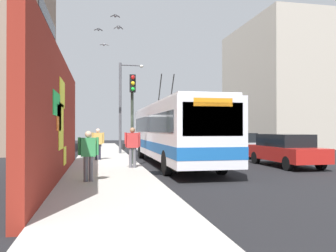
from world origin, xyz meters
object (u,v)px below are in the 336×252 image
(parked_car_navy, at_px, (208,141))
(parked_car_white, at_px, (188,139))
(pedestrian_at_curb, at_px, (132,144))
(parked_car_silver, at_px, (237,144))
(street_lamp, at_px, (123,101))
(traffic_light, at_px, (132,104))
(city_bus, at_px, (173,131))
(parked_car_red, at_px, (285,149))
(pedestrian_midblock, at_px, (98,141))
(pedestrian_near_wall, at_px, (88,152))

(parked_car_navy, xyz_separation_m, parked_car_white, (6.24, -0.00, 0.00))
(pedestrian_at_curb, bearing_deg, parked_car_white, -21.87)
(parked_car_silver, xyz_separation_m, pedestrian_at_curb, (-6.25, 7.51, 0.35))
(street_lamp, bearing_deg, traffic_light, 179.27)
(city_bus, xyz_separation_m, parked_car_silver, (3.93, -5.20, -0.90))
(parked_car_red, xyz_separation_m, pedestrian_midblock, (3.93, 8.98, 0.32))
(pedestrian_midblock, height_order, street_lamp, street_lamp)
(city_bus, bearing_deg, traffic_light, 109.78)
(parked_car_white, height_order, street_lamp, street_lamp)
(parked_car_navy, bearing_deg, parked_car_silver, -180.00)
(pedestrian_near_wall, bearing_deg, street_lamp, -8.98)
(city_bus, height_order, traffic_light, city_bus)
(pedestrian_near_wall, distance_m, pedestrian_midblock, 7.95)
(parked_car_red, xyz_separation_m, parked_car_white, (18.35, 0.00, -0.00))
(pedestrian_at_curb, distance_m, traffic_light, 2.42)
(parked_car_navy, relative_size, parked_car_white, 0.99)
(parked_car_red, bearing_deg, parked_car_silver, 0.00)
(pedestrian_midblock, xyz_separation_m, traffic_light, (-2.73, -1.63, 1.89))
(parked_car_red, xyz_separation_m, parked_car_silver, (5.89, 0.00, -0.00))
(parked_car_navy, relative_size, street_lamp, 0.66)
(street_lamp, bearing_deg, parked_car_navy, -65.34)
(parked_car_white, height_order, pedestrian_at_curb, pedestrian_at_curb)
(parked_car_red, height_order, traffic_light, traffic_light)
(parked_car_white, relative_size, street_lamp, 0.66)
(traffic_light, bearing_deg, parked_car_navy, -33.96)
(pedestrian_midblock, bearing_deg, traffic_light, -149.21)
(street_lamp, bearing_deg, parked_car_silver, -111.67)
(pedestrian_at_curb, height_order, pedestrian_midblock, pedestrian_at_curb)
(traffic_light, bearing_deg, pedestrian_midblock, 30.79)
(parked_car_navy, bearing_deg, city_bus, 152.85)
(city_bus, bearing_deg, street_lamp, 16.78)
(parked_car_red, distance_m, pedestrian_midblock, 9.80)
(parked_car_navy, bearing_deg, pedestrian_at_curb, 148.93)
(pedestrian_at_curb, distance_m, street_lamp, 9.49)
(city_bus, height_order, parked_car_navy, city_bus)
(pedestrian_near_wall, relative_size, pedestrian_midblock, 0.95)
(parked_car_silver, bearing_deg, pedestrian_at_curb, 129.76)
(parked_car_silver, distance_m, pedestrian_midblock, 9.20)
(parked_car_white, distance_m, street_lamp, 12.37)
(parked_car_red, relative_size, traffic_light, 1.10)
(parked_car_white, xyz_separation_m, pedestrian_midblock, (-14.42, 8.98, 0.32))
(street_lamp, bearing_deg, parked_car_red, -140.43)
(parked_car_silver, height_order, parked_car_white, same)
(parked_car_navy, xyz_separation_m, street_lamp, (-3.33, 7.25, 2.95))
(parked_car_navy, bearing_deg, parked_car_white, -0.00)
(parked_car_silver, xyz_separation_m, parked_car_navy, (6.21, 0.00, -0.00))
(pedestrian_at_curb, relative_size, traffic_light, 0.41)
(pedestrian_midblock, bearing_deg, parked_car_white, -31.91)
(pedestrian_at_curb, bearing_deg, pedestrian_near_wall, 154.22)
(pedestrian_near_wall, relative_size, street_lamp, 0.26)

